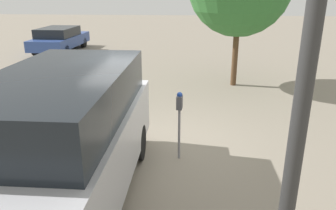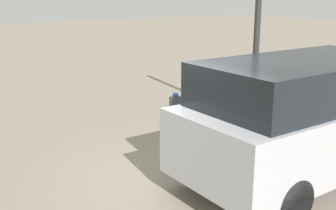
{
  "view_description": "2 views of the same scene",
  "coord_description": "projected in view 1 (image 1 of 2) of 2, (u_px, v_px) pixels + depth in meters",
  "views": [
    {
      "loc": [
        6.32,
        0.71,
        3.26
      ],
      "look_at": [
        0.18,
        0.2,
        1.09
      ],
      "focal_mm": 35.0,
      "sensor_mm": 36.0,
      "label": 1
    },
    {
      "loc": [
        -3.96,
        -5.6,
        3.18
      ],
      "look_at": [
        -0.04,
        0.12,
        1.31
      ],
      "focal_mm": 45.0,
      "sensor_mm": 36.0,
      "label": 2
    }
  ],
  "objects": [
    {
      "name": "car_distant",
      "position": [
        60.0,
        39.0,
        18.18
      ],
      "size": [
        4.56,
        1.9,
        1.33
      ],
      "rotation": [
        0.0,
        0.0,
        3.13
      ],
      "color": "#2D478C",
      "rests_on": "ground"
    },
    {
      "name": "parking_meter_near",
      "position": [
        179.0,
        110.0,
        6.38
      ],
      "size": [
        0.21,
        0.12,
        1.42
      ],
      "rotation": [
        0.0,
        0.0,
        -0.07
      ],
      "color": "gray",
      "rests_on": "ground"
    },
    {
      "name": "lamp_post",
      "position": [
        291.0,
        180.0,
        3.04
      ],
      "size": [
        0.44,
        0.44,
        5.23
      ],
      "color": "beige",
      "rests_on": "ground"
    },
    {
      "name": "parked_van",
      "position": [
        63.0,
        135.0,
        5.05
      ],
      "size": [
        4.74,
        2.08,
        2.12
      ],
      "rotation": [
        0.0,
        0.0,
        0.01
      ],
      "color": "#B2B2B7",
      "rests_on": "ground"
    },
    {
      "name": "ground_plane",
      "position": [
        160.0,
        150.0,
        7.08
      ],
      "size": [
        80.0,
        80.0,
        0.0
      ],
      "primitive_type": "plane",
      "color": "gray"
    }
  ]
}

